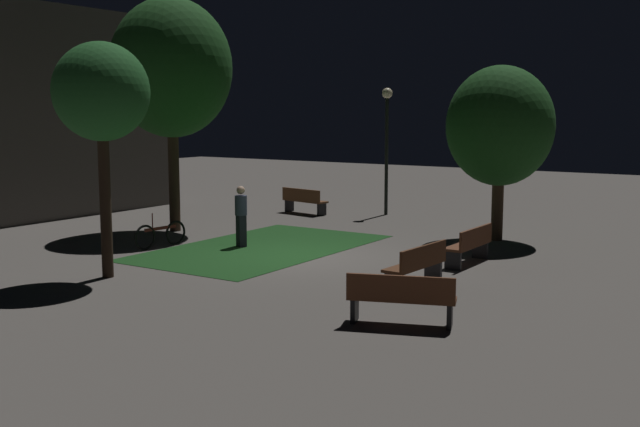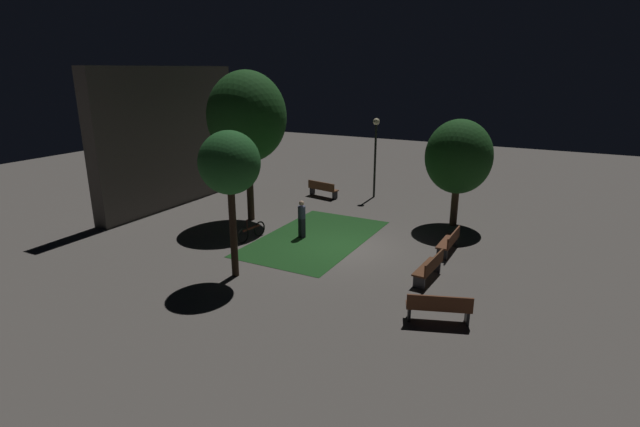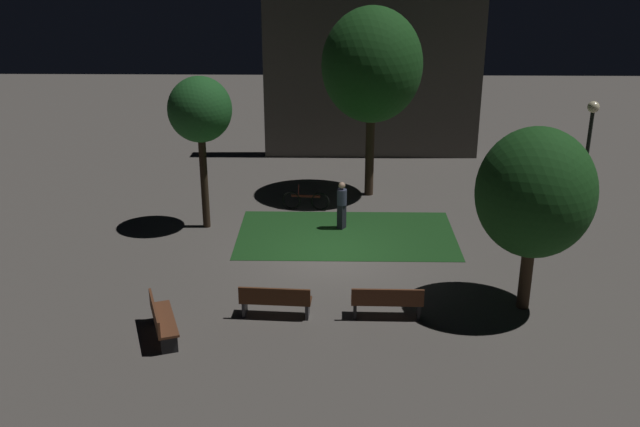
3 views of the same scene
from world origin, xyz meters
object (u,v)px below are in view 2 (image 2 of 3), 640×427
bench_front_right (430,267)px  bicycle (252,232)px  pedestrian (302,218)px  bench_by_lamp (450,241)px  tree_right_canopy (247,117)px  lamp_post_plaza_east (376,144)px  tree_back_left (230,164)px  bench_lawn_edge (439,307)px  bench_back_row (323,189)px  tree_tall_center (459,157)px

bench_front_right → bicycle: size_ratio=1.09×
pedestrian → bench_by_lamp: bearing=-79.7°
tree_right_canopy → bicycle: 5.26m
tree_right_canopy → lamp_post_plaza_east: 7.72m
tree_right_canopy → lamp_post_plaza_east: (6.58, -3.61, -1.81)m
tree_back_left → bench_front_right: bearing=-65.5°
bench_by_lamp → bench_lawn_edge: bearing=-169.9°
bench_by_lamp → bench_back_row: same height
tree_tall_center → lamp_post_plaza_east: 5.86m
tree_tall_center → lamp_post_plaza_east: (2.97, 5.05, -0.17)m
bench_lawn_edge → lamp_post_plaza_east: lamp_post_plaza_east is taller
bench_front_right → pedestrian: size_ratio=1.14×
bench_lawn_edge → tree_back_left: bearing=90.7°
bench_lawn_edge → bicycle: bicycle is taller
tree_back_left → bicycle: (3.23, 1.63, -3.56)m
bench_back_row → tree_tall_center: size_ratio=0.39×
bench_front_right → pedestrian: bearing=73.8°
bench_by_lamp → tree_back_left: 8.88m
bench_back_row → pedestrian: (-6.29, -2.28, 0.37)m
bench_front_right → pedestrian: 6.21m
bench_lawn_edge → pedestrian: size_ratio=1.15×
tree_tall_center → pedestrian: (-4.65, 5.29, -2.29)m
bench_lawn_edge → lamp_post_plaza_east: (12.02, 6.69, 2.48)m
bench_back_row → bicycle: (-7.53, -0.58, -0.14)m
bicycle → lamp_post_plaza_east: bearing=-12.4°
bench_front_right → lamp_post_plaza_east: size_ratio=0.42×
bench_lawn_edge → tree_right_canopy: 12.41m
bench_by_lamp → bench_front_right: bearing=180.0°
bench_front_right → pedestrian: pedestrian is taller
bicycle → tree_tall_center: bearing=-49.9°
bench_by_lamp → bench_lawn_edge: size_ratio=0.97×
tree_tall_center → tree_back_left: tree_back_left is taller
tree_back_left → bicycle: size_ratio=2.98×
bench_back_row → tree_right_canopy: (-5.24, 1.09, 4.30)m
bench_by_lamp → bicycle: (-2.32, 7.65, -0.14)m
tree_right_canopy → bicycle: size_ratio=4.08×
bench_front_right → tree_right_canopy: size_ratio=0.27×
lamp_post_plaza_east → bicycle: (-8.87, 1.95, -2.62)m
bench_lawn_edge → bicycle: 9.19m
bench_lawn_edge → tree_right_canopy: tree_right_canopy is taller
bench_front_right → tree_right_canopy: 10.63m
bicycle → pedestrian: 2.17m
lamp_post_plaza_east → pedestrian: size_ratio=2.69×
tree_right_canopy → lamp_post_plaza_east: bearing=-28.8°
bench_back_row → tree_back_left: size_ratio=0.37×
tree_back_left → tree_tall_center: bearing=-30.5°
tree_tall_center → bench_by_lamp: bearing=-169.6°
tree_back_left → pedestrian: size_ratio=3.10×
bench_by_lamp → bench_back_row: 9.74m
bench_lawn_edge → pedestrian: bearing=57.6°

